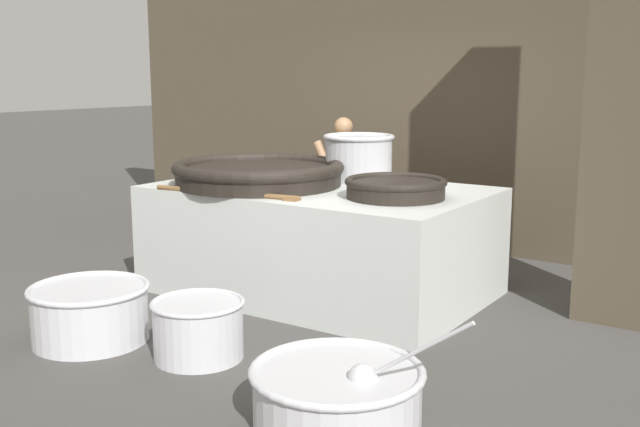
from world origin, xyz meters
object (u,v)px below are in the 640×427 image
at_px(giant_wok_near, 258,172).
at_px(cook, 342,180).
at_px(giant_wok_far, 396,187).
at_px(prep_bowl_meat, 198,327).
at_px(prep_bowl_vegetables, 337,393).
at_px(prep_bowl_extra, 90,310).
at_px(stock_pot, 359,156).

distance_m(giant_wok_near, cook, 1.65).
height_order(giant_wok_far, prep_bowl_meat, giant_wok_far).
relative_size(cook, prep_bowl_meat, 2.28).
bearing_deg(prep_bowl_vegetables, prep_bowl_meat, 166.88).
bearing_deg(prep_bowl_meat, prep_bowl_vegetables, -13.12).
relative_size(cook, prep_bowl_extra, 1.68).
xyz_separation_m(giant_wok_near, cook, (-0.14, 1.62, -0.27)).
xyz_separation_m(stock_pot, prep_bowl_extra, (-0.75, -2.53, -0.94)).
relative_size(giant_wok_near, prep_bowl_vegetables, 1.19).
height_order(prep_bowl_vegetables, prep_bowl_meat, prep_bowl_vegetables).
distance_m(stock_pot, prep_bowl_extra, 2.80).
distance_m(prep_bowl_vegetables, prep_bowl_meat, 1.36).
bearing_deg(stock_pot, cook, 129.74).
bearing_deg(prep_bowl_vegetables, cook, 121.76).
xyz_separation_m(cook, prep_bowl_extra, (-0.04, -3.39, -0.56)).
bearing_deg(giant_wok_near, stock_pot, 53.02).
xyz_separation_m(prep_bowl_vegetables, prep_bowl_extra, (-2.21, 0.12, 0.04)).
xyz_separation_m(stock_pot, prep_bowl_vegetables, (1.46, -2.65, -0.98)).
bearing_deg(giant_wok_far, prep_bowl_extra, -129.61).
bearing_deg(prep_bowl_extra, giant_wok_far, 50.39).
height_order(giant_wok_near, prep_bowl_extra, giant_wok_near).
height_order(stock_pot, prep_bowl_meat, stock_pot).
height_order(giant_wok_far, prep_bowl_extra, giant_wok_far).
height_order(stock_pot, prep_bowl_extra, stock_pot).
xyz_separation_m(giant_wok_far, stock_pot, (-0.76, 0.70, 0.14)).
distance_m(cook, prep_bowl_extra, 3.44).
bearing_deg(stock_pot, giant_wok_far, -42.65).
bearing_deg(giant_wok_far, stock_pot, 137.35).
bearing_deg(prep_bowl_vegetables, giant_wok_far, 109.63).
bearing_deg(giant_wok_near, cook, 94.80).
height_order(prep_bowl_vegetables, prep_bowl_extra, prep_bowl_vegetables).
bearing_deg(prep_bowl_extra, giant_wok_near, 84.43).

